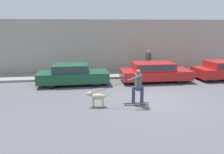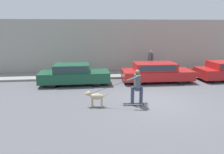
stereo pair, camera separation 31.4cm
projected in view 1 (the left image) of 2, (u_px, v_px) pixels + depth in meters
The scene contains 9 objects.
ground_plane at pixel (153, 101), 10.51m from camera, with size 36.00×36.00×0.00m, color #545459.
back_wall at pixel (124, 46), 16.95m from camera, with size 32.00×0.30×4.03m.
sidewalk_curb at pixel (127, 74), 16.17m from camera, with size 30.00×2.20×0.14m.
parked_car_0 at pixel (73, 75), 13.42m from camera, with size 4.28×1.70×1.27m.
parked_car_1 at pixel (155, 72), 14.15m from camera, with size 4.51×1.90×1.25m.
dog at pixel (97, 97), 9.69m from camera, with size 1.05×0.38×0.71m.
skateboarder at pixel (138, 85), 9.82m from camera, with size 2.69×0.64×1.65m.
pedestrian_with_bag at pixel (148, 60), 16.38m from camera, with size 0.28×0.69×1.65m.
fire_hydrant at pixel (189, 72), 15.38m from camera, with size 0.18×0.18×0.68m.
Camera 1 is at (-3.39, -9.59, 3.51)m, focal length 35.00 mm.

